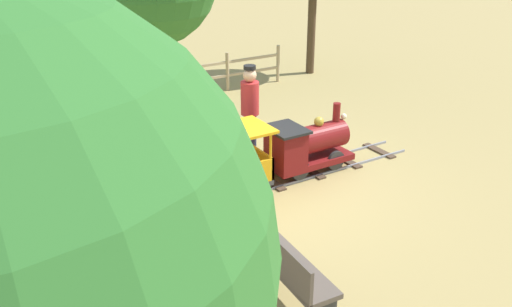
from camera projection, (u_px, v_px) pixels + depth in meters
The scene contains 7 objects.
ground_plane at pixel (258, 186), 8.37m from camera, with size 60.00×60.00×0.00m, color #A38C51.
track at pixel (250, 187), 8.29m from camera, with size 0.70×6.05×0.04m.
locomotive at pixel (306, 145), 8.60m from camera, with size 0.66×1.45×1.03m.
passenger_car at pixel (195, 177), 7.70m from camera, with size 0.76×2.35×0.97m.
conductor_person at pixel (250, 105), 8.92m from camera, with size 0.30×0.30×1.62m.
park_bench at pixel (287, 269), 5.73m from camera, with size 1.32×0.48×0.82m.
fence_section at pixel (141, 84), 11.65m from camera, with size 0.08×7.13×0.90m.
Camera 1 is at (6.34, -3.91, 3.85)m, focal length 38.25 mm.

